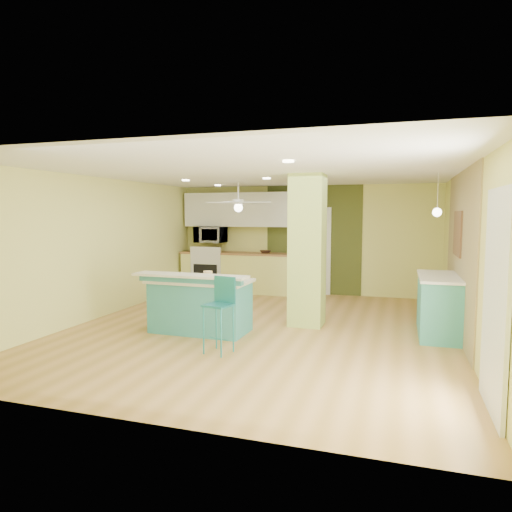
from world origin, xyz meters
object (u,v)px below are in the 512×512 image
(bar_stool, at_px, (221,302))
(fruit_bowl, at_px, (265,252))
(side_counter, at_px, (438,305))
(peninsula, at_px, (200,304))
(canister, at_px, (208,276))

(bar_stool, distance_m, fruit_bowl, 4.58)
(side_counter, relative_size, fruit_bowl, 5.29)
(peninsula, distance_m, canister, 0.49)
(peninsula, bearing_deg, canister, -10.63)
(peninsula, bearing_deg, fruit_bowl, 91.35)
(bar_stool, distance_m, canister, 1.04)
(peninsula, xyz_separation_m, side_counter, (3.56, 0.93, 0.02))
(fruit_bowl, bearing_deg, bar_stool, -81.01)
(peninsula, bearing_deg, bar_stool, -49.50)
(peninsula, distance_m, side_counter, 3.68)
(peninsula, bearing_deg, side_counter, 16.00)
(canister, bearing_deg, fruit_bowl, 92.44)
(bar_stool, relative_size, side_counter, 0.71)
(peninsula, relative_size, canister, 12.21)
(peninsula, distance_m, fruit_bowl, 3.68)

